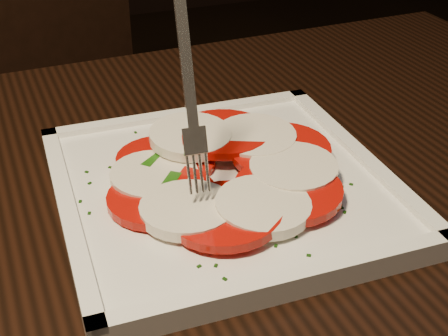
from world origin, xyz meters
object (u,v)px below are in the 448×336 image
Objects in this scene: table at (164,307)px; plate at (224,188)px; fork at (186,81)px; chair at (70,101)px.

table is 4.07× the size of plate.
fork is at bearing -167.40° from plate.
plate is 1.73× the size of fork.
fork is (0.02, -0.73, 0.34)m from chair.
chair is at bearing 88.85° from table.
plate is at bearing 17.84° from table.
chair is 0.81m from fork.
chair is 5.35× the size of fork.
fork reaches higher than chair.
plate is (0.06, -0.72, 0.22)m from chair.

